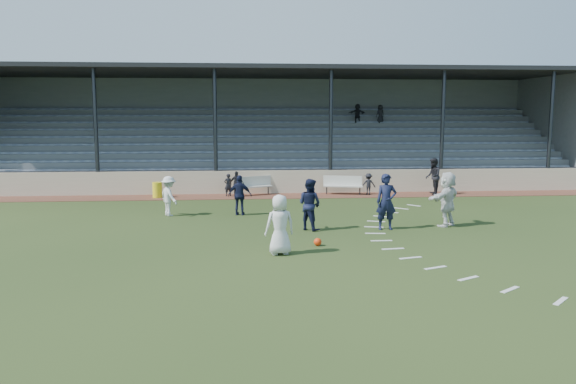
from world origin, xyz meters
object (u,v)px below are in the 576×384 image
(player_navy_lead, at_px, (386,202))
(bench_right, at_px, (343,183))
(official, at_px, (433,176))
(trash_bin, at_px, (157,190))
(player_white_lead, at_px, (280,225))
(football, at_px, (318,242))
(bench_left, at_px, (253,184))

(player_navy_lead, bearing_deg, bench_right, 92.00)
(player_navy_lead, distance_m, official, 9.65)
(trash_bin, height_order, official, official)
(player_white_lead, bearing_deg, football, -154.30)
(trash_bin, relative_size, football, 3.11)
(trash_bin, relative_size, player_navy_lead, 0.38)
(bench_left, xyz_separation_m, official, (9.19, -0.70, 0.38))
(trash_bin, height_order, player_white_lead, player_white_lead)
(bench_left, xyz_separation_m, player_navy_lead, (4.55, -9.15, 0.42))
(bench_left, bearing_deg, football, -105.61)
(player_navy_lead, xyz_separation_m, official, (4.64, 8.45, -0.04))
(football, bearing_deg, player_white_lead, -141.82)
(football, distance_m, player_white_lead, 1.77)
(football, relative_size, player_navy_lead, 0.12)
(bench_right, bearing_deg, player_white_lead, -94.65)
(bench_right, relative_size, player_white_lead, 1.15)
(bench_left, bearing_deg, trash_bin, 162.43)
(bench_left, distance_m, football, 11.63)
(player_white_lead, bearing_deg, official, -138.88)
(trash_bin, distance_m, football, 12.72)
(football, relative_size, official, 0.13)
(bench_left, distance_m, player_white_lead, 12.48)
(bench_left, bearing_deg, player_navy_lead, -87.94)
(football, bearing_deg, bench_left, 98.75)
(bench_left, bearing_deg, official, -28.71)
(player_navy_lead, bearing_deg, bench_left, 118.84)
(bench_right, height_order, player_white_lead, player_white_lead)
(bench_right, distance_m, official, 4.62)
(bench_left, xyz_separation_m, football, (1.77, -11.48, -0.46))
(trash_bin, relative_size, player_white_lead, 0.43)
(bench_right, bearing_deg, official, 7.05)
(player_navy_lead, bearing_deg, player_white_lead, -138.15)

